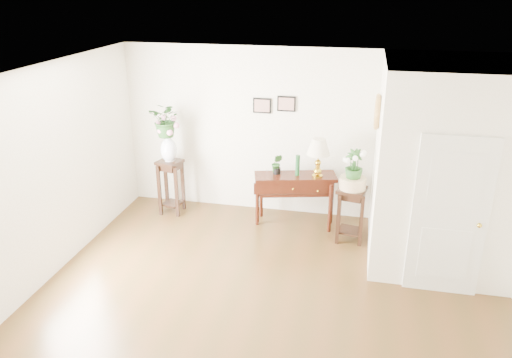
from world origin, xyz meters
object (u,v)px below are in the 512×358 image
(plant_stand_a, at_px, (171,187))
(console_table, at_px, (295,200))
(table_lamp, at_px, (318,156))
(plant_stand_b, at_px, (350,214))

(plant_stand_a, bearing_deg, console_table, -0.06)
(table_lamp, height_order, plant_stand_b, table_lamp)
(console_table, distance_m, table_lamp, 0.86)
(console_table, xyz_separation_m, plant_stand_b, (0.91, -0.35, -0.00))
(plant_stand_b, bearing_deg, plant_stand_a, 173.46)
(console_table, bearing_deg, table_lamp, -14.27)
(plant_stand_a, relative_size, plant_stand_b, 1.10)
(console_table, xyz_separation_m, table_lamp, (0.35, 0.00, 0.78))
(console_table, xyz_separation_m, plant_stand_a, (-2.13, 0.00, 0.04))
(console_table, height_order, plant_stand_b, console_table)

